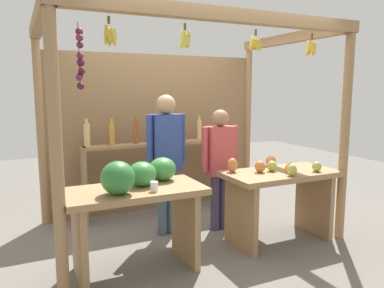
{
  "coord_description": "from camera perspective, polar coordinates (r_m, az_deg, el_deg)",
  "views": [
    {
      "loc": [
        -1.79,
        -3.98,
        1.71
      ],
      "look_at": [
        0.0,
        -0.19,
        1.09
      ],
      "focal_mm": 34.82,
      "sensor_mm": 36.0,
      "label": 1
    }
  ],
  "objects": [
    {
      "name": "ground_plane",
      "position": [
        4.68,
        -1.04,
        -13.04
      ],
      "size": [
        12.0,
        12.0,
        0.0
      ],
      "primitive_type": "plane",
      "color": "slate",
      "rests_on": "ground"
    },
    {
      "name": "bottle_shelf_unit",
      "position": [
        5.08,
        -5.37,
        -1.88
      ],
      "size": [
        2.03,
        0.22,
        1.35
      ],
      "color": "#99754C",
      "rests_on": "ground"
    },
    {
      "name": "fruit_counter_right",
      "position": [
        4.32,
        13.18,
        -6.78
      ],
      "size": [
        1.28,
        0.65,
        0.96
      ],
      "color": "#99754C",
      "rests_on": "ground"
    },
    {
      "name": "fruit_counter_left",
      "position": [
        3.53,
        -8.5,
        -8.22
      ],
      "size": [
        1.28,
        0.67,
        1.1
      ],
      "color": "#99754C",
      "rests_on": "ground"
    },
    {
      "name": "market_stall",
      "position": [
        4.78,
        -3.39,
        4.82
      ],
      "size": [
        3.17,
        2.05,
        2.43
      ],
      "color": "#99754C",
      "rests_on": "ground"
    },
    {
      "name": "vendor_man",
      "position": [
        4.33,
        -3.97,
        -1.16
      ],
      "size": [
        0.48,
        0.22,
        1.65
      ],
      "rotation": [
        0.0,
        0.0,
        -0.19
      ],
      "color": "#445A6E",
      "rests_on": "ground"
    },
    {
      "name": "vendor_woman",
      "position": [
        4.49,
        4.28,
        -2.39
      ],
      "size": [
        0.48,
        0.2,
        1.47
      ],
      "rotation": [
        0.0,
        0.0,
        -0.0
      ],
      "color": "#3F3655",
      "rests_on": "ground"
    }
  ]
}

